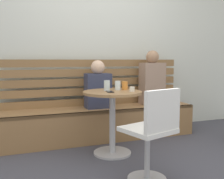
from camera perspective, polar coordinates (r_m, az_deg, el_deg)
ground at (r=2.76m, az=5.63°, el=-17.13°), size 8.00×8.00×0.00m
back_wall at (r=4.08m, az=-4.53°, el=11.27°), size 5.20×0.10×2.90m
booth_bench at (r=3.75m, az=-2.49°, el=-7.19°), size 2.70×0.52×0.44m
booth_backrest at (r=3.89m, az=-3.63°, el=1.59°), size 2.65×0.04×0.66m
cafe_table at (r=3.09m, az=0.08°, el=-4.47°), size 0.68×0.68×0.74m
white_chair at (r=2.41m, az=8.79°, el=-8.93°), size 0.50×0.50×0.85m
person_adult at (r=4.01m, az=8.58°, el=2.00°), size 0.34×0.22×0.80m
person_child_left at (r=3.65m, az=-3.04°, el=0.54°), size 0.34×0.22×0.66m
cup_espresso_small at (r=3.03m, az=4.33°, el=0.07°), size 0.06×0.06×0.05m
cup_glass_tall at (r=3.11m, az=-1.10°, el=0.85°), size 0.07×0.07×0.12m
cup_water_clear at (r=3.18m, az=1.23°, el=0.89°), size 0.07×0.07×0.11m
cup_tumbler_orange at (r=3.23m, az=2.76°, el=0.87°), size 0.07×0.07×0.10m
phone_on_table at (r=2.98m, az=-0.47°, el=-0.48°), size 0.09×0.15×0.01m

